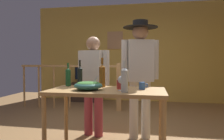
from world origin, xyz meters
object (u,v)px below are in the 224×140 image
at_px(serving_table, 107,97).
at_px(wine_bottle_clear, 125,79).
at_px(wine_bottle_green, 68,76).
at_px(mug_red, 120,84).
at_px(stair_railing, 85,82).
at_px(flat_screen_tv, 86,74).
at_px(salad_bowl, 88,85).
at_px(wine_bottle_amber, 102,75).
at_px(mug_blue, 142,86).
at_px(person_standing_left, 93,79).
at_px(wine_bottle_dark, 80,76).
at_px(tv_console, 86,92).
at_px(person_standing_right, 140,68).
at_px(wine_glass, 121,80).
at_px(framed_picture, 115,40).

xyz_separation_m(serving_table, wine_bottle_clear, (0.23, -0.18, 0.23)).
relative_size(wine_bottle_green, wine_bottle_clear, 0.91).
bearing_deg(mug_red, stair_railing, 117.01).
height_order(flat_screen_tv, mug_red, flat_screen_tv).
xyz_separation_m(salad_bowl, wine_bottle_amber, (0.10, 0.29, 0.10)).
bearing_deg(mug_red, mug_blue, 1.91).
bearing_deg(person_standing_left, wine_bottle_dark, 98.41).
height_order(wine_bottle_dark, mug_red, wine_bottle_dark).
bearing_deg(flat_screen_tv, mug_red, -65.71).
relative_size(flat_screen_tv, wine_bottle_dark, 1.77).
height_order(wine_bottle_green, wine_bottle_clear, wine_bottle_clear).
height_order(tv_console, wine_bottle_green, wine_bottle_green).
height_order(wine_bottle_amber, person_standing_right, person_standing_right).
bearing_deg(person_standing_right, mug_blue, 79.76).
bearing_deg(wine_bottle_clear, wine_glass, 115.00).
relative_size(serving_table, person_standing_right, 0.78).
bearing_deg(person_standing_right, wine_bottle_amber, 29.58).
bearing_deg(person_standing_left, salad_bowl, 116.83).
bearing_deg(mug_red, wine_bottle_green, 166.39).
xyz_separation_m(wine_bottle_clear, person_standing_right, (0.12, 0.87, 0.09)).
xyz_separation_m(tv_console, wine_glass, (1.49, -3.41, 0.67)).
bearing_deg(mug_blue, person_standing_left, 141.49).
bearing_deg(framed_picture, wine_bottle_dark, -88.21).
distance_m(wine_bottle_dark, mug_blue, 0.84).
distance_m(stair_railing, wine_bottle_amber, 2.33).
bearing_deg(wine_bottle_green, serving_table, -23.02).
height_order(wine_bottle_green, person_standing_left, person_standing_left).
xyz_separation_m(framed_picture, serving_table, (0.52, -3.63, -1.02)).
xyz_separation_m(salad_bowl, wine_glass, (0.39, -0.01, 0.06)).
distance_m(stair_railing, mug_red, 2.57).
height_order(framed_picture, wine_bottle_clear, framed_picture).
xyz_separation_m(wine_bottle_green, mug_blue, (0.99, -0.17, -0.08)).
distance_m(stair_railing, wine_bottle_dark, 2.22).
height_order(wine_bottle_dark, person_standing_right, person_standing_right).
distance_m(tv_console, serving_table, 3.61).
relative_size(mug_red, person_standing_left, 0.08).
xyz_separation_m(serving_table, mug_blue, (0.41, 0.08, 0.13)).
bearing_deg(flat_screen_tv, wine_bottle_dark, -73.71).
distance_m(wine_glass, mug_blue, 0.28).
bearing_deg(salad_bowl, serving_table, 19.80).
bearing_deg(wine_bottle_green, wine_bottle_clear, -27.80).
bearing_deg(wine_bottle_clear, salad_bowl, 165.95).
xyz_separation_m(wine_bottle_amber, person_standing_left, (-0.25, 0.46, -0.09)).
bearing_deg(tv_console, wine_bottle_clear, -66.36).
distance_m(framed_picture, tv_console, 1.70).
xyz_separation_m(flat_screen_tv, wine_bottle_green, (0.73, -3.06, 0.15)).
bearing_deg(wine_glass, serving_table, 156.80).
height_order(wine_bottle_green, mug_blue, wine_bottle_green).
height_order(flat_screen_tv, wine_bottle_amber, wine_bottle_amber).
bearing_deg(wine_bottle_amber, wine_bottle_dark, 177.38).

